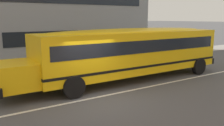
# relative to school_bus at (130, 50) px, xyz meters

# --- Properties ---
(ground_plane) EXTENTS (400.00, 400.00, 0.00)m
(ground_plane) POSITION_rel_school_bus_xyz_m (-3.14, -1.71, -1.73)
(ground_plane) COLOR #4C4C4F
(sidewalk_far) EXTENTS (120.00, 3.00, 0.01)m
(sidewalk_far) POSITION_rel_school_bus_xyz_m (-3.14, 6.21, -1.73)
(sidewalk_far) COLOR gray
(sidewalk_far) RESTS_ON ground_plane
(lane_centreline) EXTENTS (110.00, 0.16, 0.01)m
(lane_centreline) POSITION_rel_school_bus_xyz_m (-3.14, -1.71, -1.73)
(lane_centreline) COLOR silver
(lane_centreline) RESTS_ON ground_plane
(school_bus) EXTENTS (13.03, 3.09, 2.91)m
(school_bus) POSITION_rel_school_bus_xyz_m (0.00, 0.00, 0.00)
(school_bus) COLOR yellow
(school_bus) RESTS_ON ground_plane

